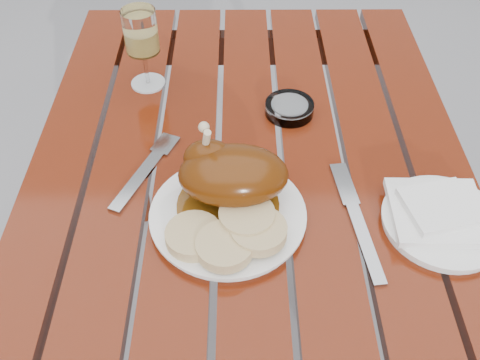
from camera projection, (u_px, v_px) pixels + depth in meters
name	position (u px, v px, depth m)	size (l,w,h in m)	color
table	(248.00, 293.00, 1.21)	(0.80, 1.20, 0.75)	maroon
dinner_plate	(228.00, 216.00, 0.87)	(0.26, 0.26, 0.02)	white
roast_duck	(229.00, 174.00, 0.86)	(0.18, 0.17, 0.13)	#63380B
bread_dumplings	(231.00, 232.00, 0.82)	(0.19, 0.14, 0.03)	tan
wine_glass	(143.00, 49.00, 1.08)	(0.07, 0.07, 0.17)	#DDC464
side_plate	(443.00, 222.00, 0.86)	(0.20, 0.20, 0.02)	white
napkin	(437.00, 212.00, 0.86)	(0.15, 0.14, 0.01)	white
ashtray	(289.00, 108.00, 1.06)	(0.10, 0.10, 0.02)	#B2B7BC
fork	(142.00, 174.00, 0.95)	(0.02, 0.19, 0.01)	gray
knife	(360.00, 228.00, 0.86)	(0.02, 0.22, 0.01)	gray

